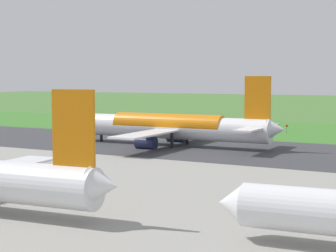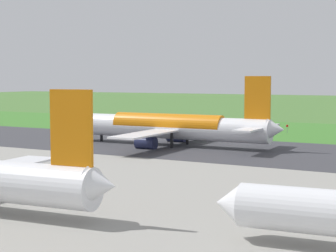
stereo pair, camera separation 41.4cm
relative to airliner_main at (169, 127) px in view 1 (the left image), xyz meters
name	(u,v)px [view 1 (the left image)]	position (x,y,z in m)	size (l,w,h in m)	color
ground_plane	(141,144)	(7.46, 0.01, -4.35)	(800.00, 800.00, 0.00)	#477233
runway_asphalt	(141,144)	(7.46, 0.01, -4.32)	(600.00, 39.85, 0.06)	#38383D
grass_verge_foreground	(210,130)	(7.46, -39.33, -4.33)	(600.00, 80.00, 0.04)	#3C782B
airliner_main	(169,127)	(0.00, 0.00, 0.00)	(54.04, 44.12, 15.88)	white
no_stopping_sign	(287,128)	(-15.39, -40.18, -2.88)	(0.60, 0.10, 2.48)	slate
traffic_cone_orange	(274,132)	(-12.04, -39.60, -4.08)	(0.40, 0.40, 0.55)	orange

